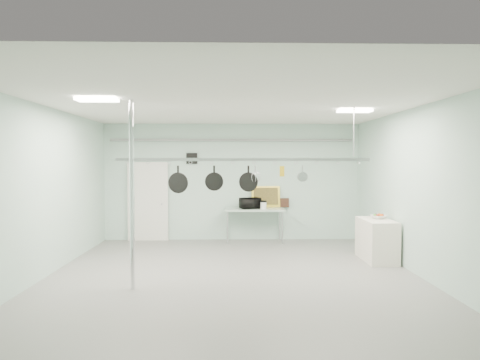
{
  "coord_description": "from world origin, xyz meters",
  "views": [
    {
      "loc": [
        -0.06,
        -7.79,
        2.16
      ],
      "look_at": [
        0.15,
        1.0,
        1.78
      ],
      "focal_mm": 32.0,
      "sensor_mm": 36.0,
      "label": 1
    }
  ],
  "objects_px": {
    "skillet_left": "(178,180)",
    "skillet_right": "(248,179)",
    "microwave": "(250,203)",
    "skillet_mid": "(214,178)",
    "side_cabinet": "(377,240)",
    "coffee_canister": "(263,206)",
    "chrome_pole": "(132,195)",
    "prep_table": "(254,211)",
    "fruit_bowl": "(379,217)",
    "pot_rack": "(243,158)"
  },
  "relations": [
    {
      "from": "coffee_canister",
      "to": "skillet_right",
      "type": "bearing_deg",
      "value": -99.68
    },
    {
      "from": "chrome_pole",
      "to": "microwave",
      "type": "xyz_separation_m",
      "value": [
        2.19,
        4.19,
        -0.55
      ]
    },
    {
      "from": "prep_table",
      "to": "coffee_canister",
      "type": "relative_size",
      "value": 8.66
    },
    {
      "from": "chrome_pole",
      "to": "skillet_right",
      "type": "xyz_separation_m",
      "value": [
        1.99,
        0.9,
        0.23
      ]
    },
    {
      "from": "skillet_mid",
      "to": "skillet_right",
      "type": "distance_m",
      "value": 0.65
    },
    {
      "from": "prep_table",
      "to": "side_cabinet",
      "type": "height_order",
      "value": "prep_table"
    },
    {
      "from": "prep_table",
      "to": "fruit_bowl",
      "type": "bearing_deg",
      "value": -38.4
    },
    {
      "from": "microwave",
      "to": "fruit_bowl",
      "type": "height_order",
      "value": "microwave"
    },
    {
      "from": "coffee_canister",
      "to": "side_cabinet",
      "type": "bearing_deg",
      "value": -41.73
    },
    {
      "from": "chrome_pole",
      "to": "coffee_canister",
      "type": "relative_size",
      "value": 17.32
    },
    {
      "from": "side_cabinet",
      "to": "fruit_bowl",
      "type": "distance_m",
      "value": 0.51
    },
    {
      "from": "microwave",
      "to": "skillet_mid",
      "type": "xyz_separation_m",
      "value": [
        -0.84,
        -3.29,
        0.8
      ]
    },
    {
      "from": "prep_table",
      "to": "fruit_bowl",
      "type": "relative_size",
      "value": 4.87
    },
    {
      "from": "prep_table",
      "to": "skillet_mid",
      "type": "distance_m",
      "value": 3.58
    },
    {
      "from": "coffee_canister",
      "to": "skillet_right",
      "type": "relative_size",
      "value": 0.37
    },
    {
      "from": "fruit_bowl",
      "to": "skillet_right",
      "type": "xyz_separation_m",
      "value": [
        -2.93,
        -1.22,
        0.89
      ]
    },
    {
      "from": "skillet_left",
      "to": "chrome_pole",
      "type": "bearing_deg",
      "value": -111.83
    },
    {
      "from": "prep_table",
      "to": "skillet_mid",
      "type": "xyz_separation_m",
      "value": [
        -0.95,
        -3.3,
        1.02
      ]
    },
    {
      "from": "prep_table",
      "to": "side_cabinet",
      "type": "xyz_separation_m",
      "value": [
        2.55,
        -2.2,
        -0.38
      ]
    },
    {
      "from": "coffee_canister",
      "to": "skillet_right",
      "type": "height_order",
      "value": "skillet_right"
    },
    {
      "from": "microwave",
      "to": "coffee_canister",
      "type": "distance_m",
      "value": 0.37
    },
    {
      "from": "side_cabinet",
      "to": "fruit_bowl",
      "type": "bearing_deg",
      "value": 56.97
    },
    {
      "from": "prep_table",
      "to": "microwave",
      "type": "distance_m",
      "value": 0.24
    },
    {
      "from": "chrome_pole",
      "to": "microwave",
      "type": "relative_size",
      "value": 6.19
    },
    {
      "from": "prep_table",
      "to": "pot_rack",
      "type": "distance_m",
      "value": 3.61
    },
    {
      "from": "skillet_right",
      "to": "side_cabinet",
      "type": "bearing_deg",
      "value": 39.08
    },
    {
      "from": "chrome_pole",
      "to": "prep_table",
      "type": "relative_size",
      "value": 2.0
    },
    {
      "from": "prep_table",
      "to": "skillet_mid",
      "type": "bearing_deg",
      "value": -106.14
    },
    {
      "from": "side_cabinet",
      "to": "skillet_left",
      "type": "xyz_separation_m",
      "value": [
        -4.19,
        -1.1,
        1.37
      ]
    },
    {
      "from": "skillet_left",
      "to": "skillet_mid",
      "type": "bearing_deg",
      "value": 14.61
    },
    {
      "from": "fruit_bowl",
      "to": "side_cabinet",
      "type": "bearing_deg",
      "value": -123.03
    },
    {
      "from": "prep_table",
      "to": "skillet_right",
      "type": "height_order",
      "value": "skillet_right"
    },
    {
      "from": "coffee_canister",
      "to": "chrome_pole",
      "type": "bearing_deg",
      "value": -121.94
    },
    {
      "from": "side_cabinet",
      "to": "coffee_canister",
      "type": "xyz_separation_m",
      "value": [
        -2.32,
        2.06,
        0.55
      ]
    },
    {
      "from": "microwave",
      "to": "skillet_mid",
      "type": "bearing_deg",
      "value": 57.34
    },
    {
      "from": "chrome_pole",
      "to": "pot_rack",
      "type": "xyz_separation_m",
      "value": [
        1.9,
        0.9,
        0.63
      ]
    },
    {
      "from": "side_cabinet",
      "to": "pot_rack",
      "type": "height_order",
      "value": "pot_rack"
    },
    {
      "from": "prep_table",
      "to": "skillet_mid",
      "type": "height_order",
      "value": "skillet_mid"
    },
    {
      "from": "skillet_left",
      "to": "skillet_right",
      "type": "relative_size",
      "value": 1.05
    },
    {
      "from": "microwave",
      "to": "skillet_mid",
      "type": "height_order",
      "value": "skillet_mid"
    },
    {
      "from": "fruit_bowl",
      "to": "coffee_canister",
      "type": "bearing_deg",
      "value": 140.86
    },
    {
      "from": "prep_table",
      "to": "pot_rack",
      "type": "height_order",
      "value": "pot_rack"
    },
    {
      "from": "pot_rack",
      "to": "skillet_mid",
      "type": "height_order",
      "value": "pot_rack"
    },
    {
      "from": "coffee_canister",
      "to": "skillet_right",
      "type": "distance_m",
      "value": 3.32
    },
    {
      "from": "side_cabinet",
      "to": "microwave",
      "type": "xyz_separation_m",
      "value": [
        -2.66,
        2.19,
        0.6
      ]
    },
    {
      "from": "coffee_canister",
      "to": "fruit_bowl",
      "type": "xyz_separation_m",
      "value": [
        2.39,
        -1.95,
        -0.06
      ]
    },
    {
      "from": "chrome_pole",
      "to": "coffee_canister",
      "type": "distance_m",
      "value": 4.83
    },
    {
      "from": "side_cabinet",
      "to": "skillet_right",
      "type": "height_order",
      "value": "skillet_right"
    },
    {
      "from": "pot_rack",
      "to": "skillet_left",
      "type": "height_order",
      "value": "pot_rack"
    },
    {
      "from": "skillet_left",
      "to": "fruit_bowl",
      "type": "bearing_deg",
      "value": 30.56
    }
  ]
}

